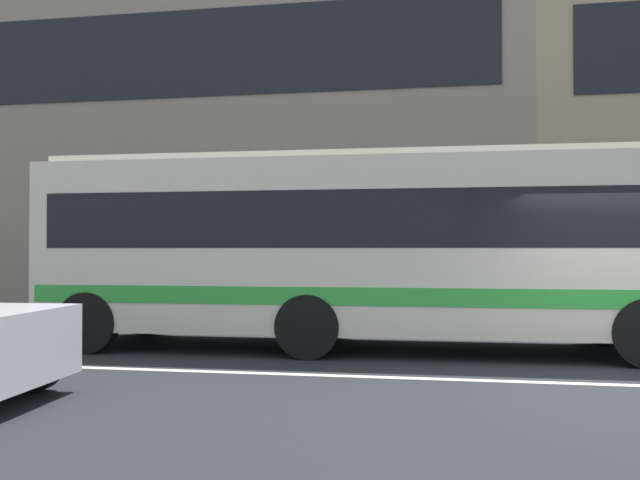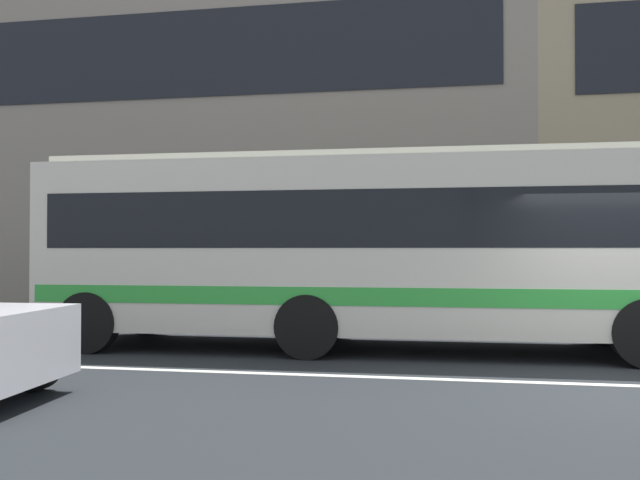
% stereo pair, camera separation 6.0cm
% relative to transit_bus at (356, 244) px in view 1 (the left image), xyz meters
% --- Properties ---
extents(apartment_block_left, '(22.46, 10.54, 12.88)m').
position_rel_transit_bus_xyz_m(apartment_block_left, '(-7.18, 12.38, 4.65)').
color(apartment_block_left, gray).
rests_on(apartment_block_left, ground_plane).
extents(transit_bus, '(10.61, 2.71, 3.26)m').
position_rel_transit_bus_xyz_m(transit_bus, '(0.00, 0.00, 0.00)').
color(transit_bus, silver).
rests_on(transit_bus, ground_plane).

